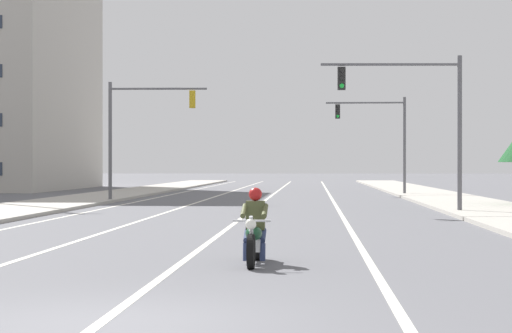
% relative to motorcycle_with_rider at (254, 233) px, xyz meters
% --- Properties ---
extents(ground_plane, '(400.00, 400.00, 0.00)m').
position_rel_motorcycle_with_rider_xyz_m(ground_plane, '(-1.35, -6.46, -0.59)').
color(ground_plane, '#5B5B60').
extents(lane_stripe_center, '(0.16, 100.00, 0.01)m').
position_rel_motorcycle_with_rider_xyz_m(lane_stripe_center, '(-1.43, 38.54, -0.58)').
color(lane_stripe_center, beige).
rests_on(lane_stripe_center, ground).
extents(lane_stripe_left, '(0.16, 100.00, 0.01)m').
position_rel_motorcycle_with_rider_xyz_m(lane_stripe_left, '(-4.75, 38.54, -0.58)').
color(lane_stripe_left, beige).
rests_on(lane_stripe_left, ground).
extents(lane_stripe_right, '(0.16, 100.00, 0.01)m').
position_rel_motorcycle_with_rider_xyz_m(lane_stripe_right, '(2.21, 38.54, -0.58)').
color(lane_stripe_right, beige).
rests_on(lane_stripe_right, ground).
extents(lane_stripe_far_left, '(0.16, 100.00, 0.01)m').
position_rel_motorcycle_with_rider_xyz_m(lane_stripe_far_left, '(-7.99, 38.54, -0.58)').
color(lane_stripe_far_left, beige).
rests_on(lane_stripe_far_left, ground).
extents(sidewalk_kerb_right, '(4.40, 110.00, 0.14)m').
position_rel_motorcycle_with_rider_xyz_m(sidewalk_kerb_right, '(8.45, 33.54, -0.52)').
color(sidewalk_kerb_right, '#ADA89E').
rests_on(sidewalk_kerb_right, ground).
extents(sidewalk_kerb_left, '(4.40, 110.00, 0.14)m').
position_rel_motorcycle_with_rider_xyz_m(sidewalk_kerb_left, '(-11.15, 33.54, -0.52)').
color(sidewalk_kerb_left, '#ADA89E').
rests_on(sidewalk_kerb_left, ground).
extents(motorcycle_with_rider, '(0.70, 2.19, 1.46)m').
position_rel_motorcycle_with_rider_xyz_m(motorcycle_with_rider, '(0.00, 0.00, 0.00)').
color(motorcycle_with_rider, black).
rests_on(motorcycle_with_rider, ground).
extents(traffic_signal_near_right, '(5.54, 0.63, 6.20)m').
position_rel_motorcycle_with_rider_xyz_m(traffic_signal_near_right, '(5.27, 18.34, 3.55)').
color(traffic_signal_near_right, '#56565B').
rests_on(traffic_signal_near_right, ground).
extents(traffic_signal_near_left, '(5.09, 0.52, 6.20)m').
position_rel_motorcycle_with_rider_xyz_m(traffic_signal_near_left, '(-7.86, 28.64, 3.53)').
color(traffic_signal_near_left, '#56565B').
rests_on(traffic_signal_near_left, ground).
extents(traffic_signal_mid_right, '(5.03, 0.37, 6.20)m').
position_rel_motorcycle_with_rider_xyz_m(traffic_signal_mid_right, '(5.47, 39.71, 3.52)').
color(traffic_signal_mid_right, '#56565B').
rests_on(traffic_signal_mid_right, ground).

